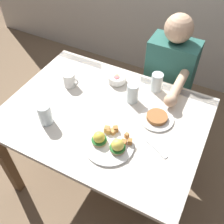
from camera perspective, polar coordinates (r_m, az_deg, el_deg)
name	(u,v)px	position (r m, az deg, el deg)	size (l,w,h in m)	color
ground_plane	(106,175)	(2.18, -1.36, -13.66)	(6.00, 6.00, 0.00)	#7F664C
dining_table	(104,125)	(1.66, -1.74, -2.80)	(1.20, 0.90, 0.74)	silver
eggs_benedict_plate	(109,143)	(1.41, -0.57, -6.76)	(0.27, 0.27, 0.09)	white
fruit_bowl	(117,79)	(1.77, 1.08, 7.25)	(0.12, 0.12, 0.06)	white
coffee_mug	(69,80)	(1.76, -9.25, 7.00)	(0.11, 0.08, 0.09)	white
fork	(157,150)	(1.43, 9.82, -8.10)	(0.15, 0.08, 0.00)	silver
water_glass_near	(157,83)	(1.72, 9.68, 6.20)	(0.07, 0.07, 0.13)	silver
water_glass_far	(133,94)	(1.62, 4.50, 3.99)	(0.07, 0.07, 0.13)	silver
water_glass_extra	(45,115)	(1.54, -14.35, -0.65)	(0.08, 0.08, 0.13)	silver
side_plate	(157,118)	(1.56, 9.72, -1.31)	(0.20, 0.20, 0.04)	white
diner_person	(168,79)	(2.00, 12.17, 7.06)	(0.34, 0.54, 1.14)	#33333D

